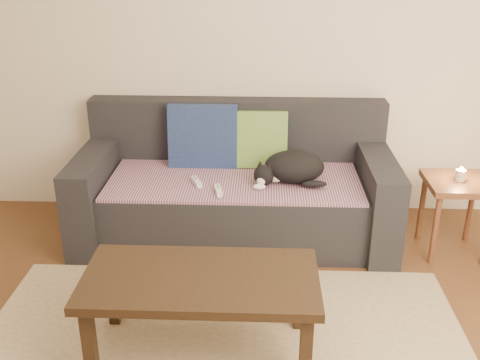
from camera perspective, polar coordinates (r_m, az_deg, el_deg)
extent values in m
cube|color=beige|center=(4.00, -0.25, 14.51)|extent=(4.50, 0.04, 2.60)
cube|color=#232328|center=(3.84, -0.56, -2.92)|extent=(1.70, 0.78, 0.42)
cube|color=#232328|center=(4.05, -0.29, 5.10)|extent=(2.10, 0.18, 0.45)
cube|color=#232328|center=(3.96, -14.42, -1.41)|extent=(0.20, 0.90, 0.60)
cube|color=#232328|center=(3.88, 13.61, -1.90)|extent=(0.20, 0.90, 0.60)
cube|color=#3C274A|center=(3.73, -0.59, -0.02)|extent=(1.66, 0.74, 0.02)
cube|color=#0F1B41|center=(3.92, -3.77, 4.21)|extent=(0.48, 0.18, 0.49)
cube|color=#0E5D50|center=(3.90, 1.94, 4.14)|extent=(0.39, 0.17, 0.40)
ellipsoid|color=black|center=(3.67, 5.54, 1.37)|extent=(0.45, 0.38, 0.21)
sphere|color=black|center=(3.61, 2.45, 0.51)|extent=(0.16, 0.16, 0.13)
sphere|color=white|center=(3.57, 2.15, -0.12)|extent=(0.07, 0.07, 0.06)
ellipsoid|color=black|center=(3.58, 7.59, -0.40)|extent=(0.16, 0.09, 0.05)
cube|color=white|center=(3.65, -4.43, -0.20)|extent=(0.09, 0.15, 0.03)
cube|color=white|center=(3.52, -2.21, -1.07)|extent=(0.06, 0.15, 0.03)
cube|color=brown|center=(3.80, 21.38, -0.32)|extent=(0.41, 0.41, 0.04)
cylinder|color=brown|center=(3.71, 19.19, -4.87)|extent=(0.04, 0.04, 0.47)
cylinder|color=brown|center=(3.99, 17.97, -2.72)|extent=(0.04, 0.04, 0.47)
cylinder|color=brown|center=(4.09, 22.34, -2.72)|extent=(0.04, 0.04, 0.47)
cylinder|color=beige|center=(3.78, 21.49, 0.45)|extent=(0.06, 0.06, 0.07)
sphere|color=#FFBF59|center=(3.77, 21.59, 1.08)|extent=(0.02, 0.02, 0.02)
cube|color=black|center=(2.68, -4.03, -10.11)|extent=(1.11, 0.56, 0.04)
cube|color=black|center=(2.74, -15.03, -15.88)|extent=(0.06, 0.06, 0.40)
cube|color=black|center=(2.64, 6.69, -16.87)|extent=(0.06, 0.06, 0.40)
cube|color=black|center=(3.07, -12.78, -11.02)|extent=(0.06, 0.06, 0.40)
cube|color=black|center=(2.98, 6.14, -11.67)|extent=(0.06, 0.06, 0.40)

